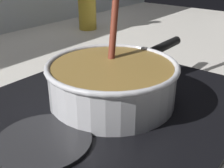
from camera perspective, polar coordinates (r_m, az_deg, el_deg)
ground at (r=0.55m, az=7.27°, el=-9.15°), size 2.40×1.60×0.04m
hob_plate at (r=0.58m, az=0.00°, el=-4.06°), size 0.56×0.48×0.01m
burner_ring at (r=0.58m, az=0.00°, el=-3.19°), size 0.19×0.19×0.01m
spare_burner at (r=0.47m, az=-13.64°, el=-11.05°), size 0.16×0.16×0.01m
cooking_pan at (r=0.56m, az=0.09°, el=0.61°), size 0.40×0.26×0.33m
sauce_bottle at (r=1.18m, az=-5.08°, el=16.26°), size 0.07×0.07×0.26m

